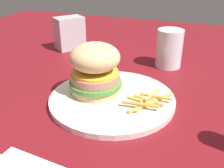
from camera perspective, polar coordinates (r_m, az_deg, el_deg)
ground_plane at (r=0.57m, az=-2.39°, el=-3.36°), size 1.60×1.60×0.00m
plate at (r=0.55m, az=-0.00°, el=-3.33°), size 0.27×0.27×0.01m
sandwich at (r=0.55m, az=-3.77°, el=3.45°), size 0.12×0.12×0.11m
fries_pile at (r=0.53m, az=7.84°, el=-3.72°), size 0.10×0.09×0.01m
drink_glass at (r=0.74m, az=12.55°, el=7.23°), size 0.07×0.07×0.10m
napkin_dispenser at (r=0.88m, az=-9.39°, el=11.10°), size 0.11×0.10×0.10m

